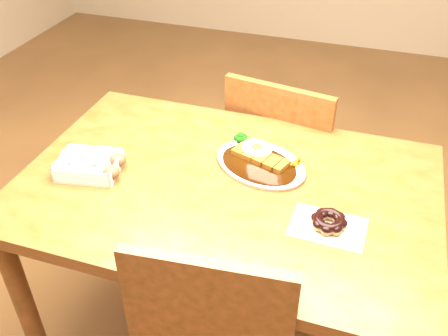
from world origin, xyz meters
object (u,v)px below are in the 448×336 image
(katsu_curry_plate, at_px, (260,161))
(donut_box, at_px, (89,165))
(pon_de_ring, at_px, (329,222))
(chair_far, at_px, (285,162))
(table, at_px, (226,209))

(katsu_curry_plate, xyz_separation_m, donut_box, (-0.47, -0.19, 0.01))
(katsu_curry_plate, bearing_deg, pon_de_ring, -41.50)
(katsu_curry_plate, height_order, pon_de_ring, katsu_curry_plate)
(chair_far, xyz_separation_m, donut_box, (-0.48, -0.61, 0.30))
(katsu_curry_plate, height_order, donut_box, katsu_curry_plate)
(table, bearing_deg, katsu_curry_plate, 59.77)
(table, relative_size, chair_far, 1.38)
(chair_far, distance_m, donut_box, 0.83)
(pon_de_ring, bearing_deg, donut_box, 178.29)
(chair_far, xyz_separation_m, pon_de_ring, (0.23, -0.63, 0.29))
(chair_far, bearing_deg, donut_box, 61.28)
(pon_de_ring, bearing_deg, chair_far, 110.40)
(table, relative_size, katsu_curry_plate, 3.46)
(chair_far, bearing_deg, pon_de_ring, 119.80)
(donut_box, bearing_deg, katsu_curry_plate, 22.05)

